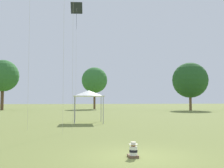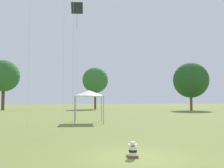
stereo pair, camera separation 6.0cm
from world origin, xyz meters
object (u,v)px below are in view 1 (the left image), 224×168
Objects in this scene: seated_toddler at (133,151)px; distant_tree_2 at (95,80)px; distant_tree_0 at (190,80)px; distant_tree_1 at (3,76)px; kite_4 at (77,10)px; canopy_tent at (89,94)px.

distant_tree_2 is (3.50, 56.60, 7.07)m from seated_toddler.
distant_tree_1 is at bearing 170.52° from distant_tree_0.
seated_toddler is 0.05× the size of distant_tree_1.
distant_tree_1 is at bearing 109.43° from seated_toddler.
distant_tree_2 is (5.34, 35.42, -5.68)m from kite_4.
kite_4 is at bearing 102.96° from canopy_tent.
distant_tree_0 is at bearing -31.16° from distant_tree_2.
distant_tree_0 is 41.73m from distant_tree_1.
kite_4 is at bearing -137.59° from distant_tree_0.
kite_4 reaches higher than distant_tree_0.
canopy_tent is 0.30× the size of distant_tree_2.
canopy_tent is at bearing -64.41° from distant_tree_1.
distant_tree_0 is at bearing 49.39° from canopy_tent.
distant_tree_0 reaches higher than seated_toddler.
distant_tree_2 is (4.17, 40.49, 4.47)m from canopy_tent.
distant_tree_2 reaches higher than canopy_tent.
distant_tree_2 is (21.03, 5.29, -0.33)m from distant_tree_1.
canopy_tent is (-0.67, 16.11, 2.60)m from seated_toddler.
distant_tree_1 reaches higher than distant_tree_2.
distant_tree_0 is at bearing -9.48° from distant_tree_1.
canopy_tent is 0.23× the size of kite_4.
seated_toddler is 16.33m from canopy_tent.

